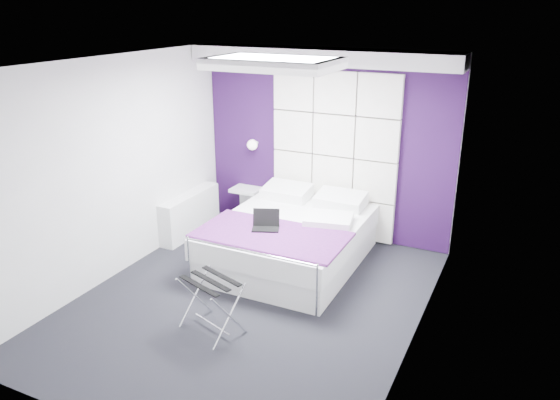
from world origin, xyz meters
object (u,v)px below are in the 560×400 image
object	(u,v)px
radiator	(190,214)
luggage_rack	(212,305)
nightstand	(246,190)
bed	(290,239)
laptop	(267,224)
wall_lamp	(254,144)

from	to	relation	value
radiator	luggage_rack	xyz separation A→B (m)	(1.62, -1.97, -0.02)
nightstand	luggage_rack	distance (m)	2.92
bed	laptop	distance (m)	0.54
wall_lamp	radiator	world-z (taller)	wall_lamp
bed	nightstand	world-z (taller)	bed
wall_lamp	radiator	xyz separation A→B (m)	(-0.64, -0.76, -0.92)
wall_lamp	bed	size ratio (longest dim) A/B	0.07
nightstand	luggage_rack	xyz separation A→B (m)	(1.09, -2.69, -0.24)
wall_lamp	luggage_rack	bearing A→B (deg)	-70.32
bed	luggage_rack	bearing A→B (deg)	-92.07
luggage_rack	laptop	distance (m)	1.40
wall_lamp	nightstand	world-z (taller)	wall_lamp
nightstand	luggage_rack	world-z (taller)	luggage_rack
bed	nightstand	size ratio (longest dim) A/B	5.00
nightstand	laptop	size ratio (longest dim) A/B	1.34
wall_lamp	laptop	distance (m)	1.75
nightstand	bed	bearing A→B (deg)	-39.16
radiator	nightstand	bearing A→B (deg)	53.86
laptop	nightstand	bearing A→B (deg)	105.48
nightstand	luggage_rack	bearing A→B (deg)	-67.93
luggage_rack	laptop	size ratio (longest dim) A/B	1.81
radiator	wall_lamp	bearing A→B (deg)	49.90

